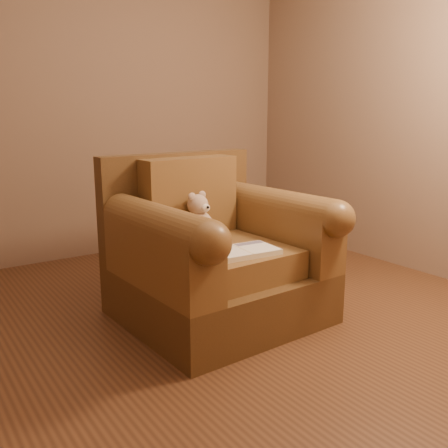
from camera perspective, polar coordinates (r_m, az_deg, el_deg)
floor at (r=3.03m, az=-0.93°, el=-12.06°), size 4.00×4.00×0.00m
room at (r=2.79m, az=-1.07°, el=21.90°), size 4.02×4.02×2.71m
armchair at (r=3.12m, az=-1.12°, el=-3.70°), size 1.16×1.11×1.00m
teddy_bear at (r=3.12m, az=-2.63°, el=0.26°), size 0.22×0.26×0.31m
guidebook at (r=2.83m, az=2.09°, el=-3.16°), size 0.42×0.27×0.03m
side_table at (r=3.99m, az=10.14°, el=-2.02°), size 0.36×0.36×0.50m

